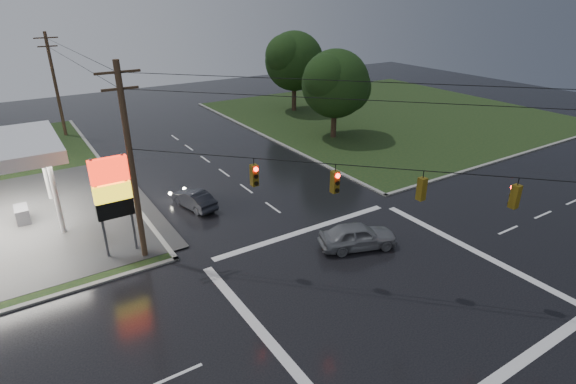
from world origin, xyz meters
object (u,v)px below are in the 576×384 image
tree_ne_far (295,61)px  car_north (194,199)px  pylon_sign (112,190)px  tree_ne_near (336,84)px  utility_pole_nw (131,163)px  utility_pole_n (55,84)px  car_crossing (358,236)px

tree_ne_far → car_north: bearing=-137.5°
pylon_sign → tree_ne_near: 27.23m
pylon_sign → tree_ne_far: (27.65, 23.49, 2.17)m
utility_pole_nw → utility_pole_n: size_ratio=1.05×
tree_ne_near → car_north: (-18.79, -7.98, -4.92)m
tree_ne_near → car_crossing: bearing=-124.7°
utility_pole_nw → car_crossing: utility_pole_nw is taller
pylon_sign → car_crossing: 14.15m
tree_ne_far → car_crossing: 34.60m
utility_pole_nw → tree_ne_far: size_ratio=1.12×
utility_pole_nw → car_north: bearing=42.9°
pylon_sign → tree_ne_near: (24.64, 11.49, 1.55)m
utility_pole_n → car_crossing: bearing=-72.3°
tree_ne_near → pylon_sign: bearing=-155.0°
utility_pole_nw → tree_ne_far: bearing=42.6°
pylon_sign → car_north: pylon_sign is taller
pylon_sign → utility_pole_n: 27.56m
utility_pole_n → tree_ne_far: bearing=-8.5°
pylon_sign → tree_ne_far: size_ratio=0.61×
utility_pole_n → car_north: 24.94m
utility_pole_nw → utility_pole_n: utility_pole_nw is taller
car_north → pylon_sign: bearing=18.6°
utility_pole_nw → car_north: 8.35m
pylon_sign → utility_pole_nw: bearing=-45.0°
tree_ne_far → car_north: size_ratio=2.51×
tree_ne_near → tree_ne_far: tree_ne_far is taller
tree_ne_far → pylon_sign: bearing=-139.6°
tree_ne_near → car_crossing: size_ratio=1.96×
tree_ne_near → tree_ne_far: bearing=75.9°
utility_pole_n → tree_ne_far: size_ratio=1.07×
pylon_sign → tree_ne_far: bearing=40.4°
car_north → car_crossing: car_crossing is taller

